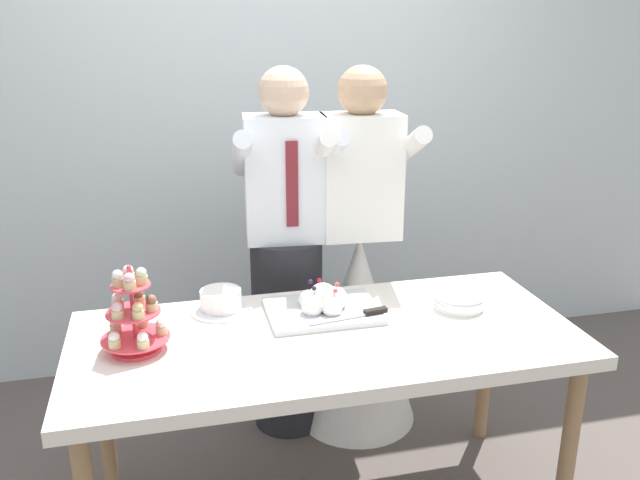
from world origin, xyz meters
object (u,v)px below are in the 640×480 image
Objects in this scene: dessert_table at (326,351)px; person_groom at (287,276)px; main_cake_tray at (324,304)px; plate_stack at (460,300)px; person_bride at (358,305)px; round_cake at (221,302)px; cupcake_stand at (134,317)px.

dessert_table is 0.65m from person_groom.
main_cake_tray is 2.22× the size of plate_stack.
main_cake_tray reaches higher than plate_stack.
person_groom is (-0.05, 0.49, -0.07)m from main_cake_tray.
person_bride is (0.33, -0.04, -0.16)m from person_groom.
person_groom is at bearing 48.45° from round_cake.
person_bride reaches higher than plate_stack.
plate_stack is at bearing -64.56° from person_bride.
person_bride is (-0.25, 0.52, -0.23)m from plate_stack.
person_groom reaches higher than dessert_table.
dessert_table is at bearing -100.59° from main_cake_tray.
round_cake reaches higher than plate_stack.
cupcake_stand reaches higher than dessert_table.
dessert_table is at bearing -116.68° from person_bride.
plate_stack is at bearing 9.34° from dessert_table.
round_cake is 0.77m from person_bride.
person_groom is 0.37m from person_bride.
round_cake is (-0.90, 0.19, 0.00)m from plate_stack.
person_bride reaches higher than dessert_table.
person_groom reaches higher than round_cake.
plate_stack is 0.82× the size of round_cake.
plate_stack is at bearing -7.30° from main_cake_tray.
cupcake_stand reaches higher than plate_stack.
cupcake_stand reaches higher than round_cake.
round_cake is at bearing 168.15° from plate_stack.
person_bride is at bearing 26.97° from round_cake.
plate_stack is 0.12× the size of person_bride.
cupcake_stand is 1.27× the size of round_cake.
round_cake is 0.14× the size of person_bride.
cupcake_stand is 0.18× the size of person_bride.
cupcake_stand is at bearing -135.75° from person_groom.
plate_stack is 0.62m from person_bride.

